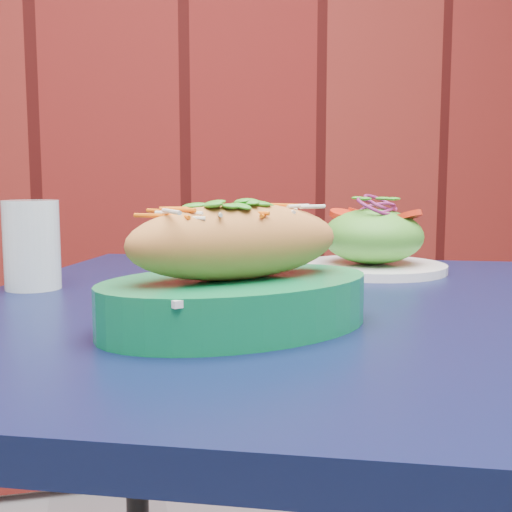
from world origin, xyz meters
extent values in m
cube|color=black|center=(0.38, 1.85, 0.73)|extent=(1.05, 1.05, 0.03)
cylinder|color=black|center=(0.21, 2.28, 0.36)|extent=(0.04, 0.04, 0.72)
cube|color=white|center=(0.28, 1.75, 0.79)|extent=(0.23, 0.19, 0.01)
ellipsoid|color=#CD7C41|center=(0.28, 1.75, 0.83)|extent=(0.23, 0.15, 0.07)
cylinder|color=white|center=(0.55, 2.05, 0.76)|extent=(0.22, 0.22, 0.01)
ellipsoid|color=#4C992D|center=(0.55, 2.05, 0.80)|extent=(0.15, 0.15, 0.08)
cylinder|color=red|center=(0.59, 2.02, 0.84)|extent=(0.04, 0.04, 0.01)
cylinder|color=red|center=(0.51, 2.08, 0.84)|extent=(0.04, 0.04, 0.01)
cylinder|color=red|center=(0.55, 2.09, 0.84)|extent=(0.04, 0.04, 0.01)
torus|color=#7C1B5A|center=(0.55, 2.05, 0.85)|extent=(0.05, 0.05, 0.00)
torus|color=#7C1B5A|center=(0.55, 2.05, 0.85)|extent=(0.05, 0.05, 0.00)
torus|color=#7C1B5A|center=(0.55, 2.05, 0.86)|extent=(0.05, 0.05, 0.00)
cylinder|color=silver|center=(0.08, 2.01, 0.81)|extent=(0.07, 0.07, 0.11)
camera|label=1|loc=(0.16, 1.18, 0.89)|focal=45.00mm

